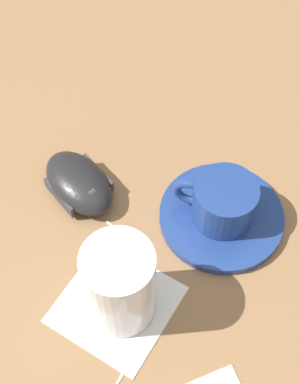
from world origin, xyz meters
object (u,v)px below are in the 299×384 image
object	(u,v)px
coffee_cup	(223,202)
drinking_glass	(120,285)
saucer	(221,217)
computer_mouse	(79,183)

from	to	relation	value
coffee_cup	drinking_glass	size ratio (longest dim) A/B	0.81
saucer	coffee_cup	distance (m)	0.03
saucer	coffee_cup	size ratio (longest dim) A/B	1.63
coffee_cup	computer_mouse	bearing A→B (deg)	39.30
saucer	drinking_glass	size ratio (longest dim) A/B	1.32
saucer	coffee_cup	world-z (taller)	coffee_cup
saucer	coffee_cup	xyz separation A→B (m)	(0.00, 0.00, 0.03)
coffee_cup	drinking_glass	xyz separation A→B (m)	(-0.02, 0.16, 0.02)
coffee_cup	computer_mouse	distance (m)	0.18
computer_mouse	drinking_glass	bearing A→B (deg)	163.17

